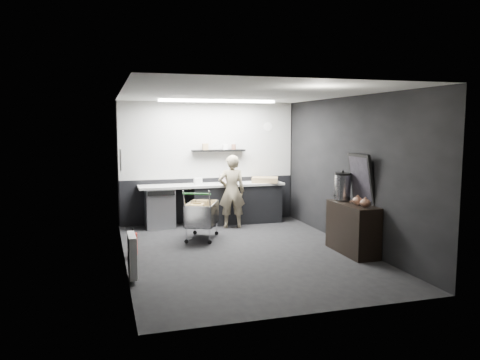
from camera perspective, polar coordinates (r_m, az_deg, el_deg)
name	(u,v)px	position (r m, az deg, el deg)	size (l,w,h in m)	color
floor	(244,252)	(8.17, 0.51, -8.81)	(5.50, 5.50, 0.00)	black
ceiling	(244,94)	(7.88, 0.53, 10.45)	(5.50, 5.50, 0.00)	silver
wall_back	(209,162)	(10.56, -3.84, 2.16)	(5.50, 5.50, 0.00)	black
wall_front	(315,199)	(5.37, 9.14, -2.35)	(5.50, 5.50, 0.00)	black
wall_left	(123,179)	(7.58, -14.10, 0.17)	(5.50, 5.50, 0.00)	black
wall_right	(350,171)	(8.71, 13.22, 1.02)	(5.50, 5.50, 0.00)	black
kitchen_wall_panel	(209,140)	(10.51, -3.84, 4.87)	(3.95, 0.02, 1.70)	#BABAB6
dado_panel	(209,200)	(10.64, -3.78, -2.41)	(3.95, 0.02, 1.00)	black
floating_shelf	(219,151)	(10.46, -2.63, 3.61)	(1.20, 0.22, 0.04)	black
wall_clock	(268,127)	(10.89, 3.41, 6.52)	(0.20, 0.20, 0.03)	white
poster	(120,160)	(8.85, -14.37, 2.38)	(0.02, 0.30, 0.40)	silver
poster_red_band	(121,156)	(8.85, -14.35, 2.84)	(0.01, 0.22, 0.10)	red
radiator	(132,255)	(6.88, -13.03, -8.94)	(0.10, 0.50, 0.60)	white
ceiling_strip	(218,101)	(9.66, -2.72, 9.58)	(2.40, 0.20, 0.04)	white
prep_counter	(218,203)	(10.38, -2.67, -2.87)	(3.20, 0.61, 0.90)	black
person	(232,192)	(9.95, -1.01, -1.41)	(0.57, 0.37, 1.56)	#B8B092
shopping_cart	(202,216)	(9.02, -4.69, -4.36)	(0.84, 1.08, 0.96)	silver
sideboard	(352,221)	(8.26, 13.53, -4.93)	(0.49, 1.14, 1.71)	black
fire_extinguisher	(133,243)	(8.08, -12.89, -7.52)	(0.14, 0.14, 0.46)	red
cardboard_box	(265,180)	(10.57, 3.05, 0.03)	(0.57, 0.44, 0.11)	#9B7E52
pink_tub	(224,179)	(10.34, -1.95, 0.14)	(0.21, 0.21, 0.21)	beige
white_container	(198,181)	(10.16, -5.14, -0.17)	(0.16, 0.13, 0.14)	white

